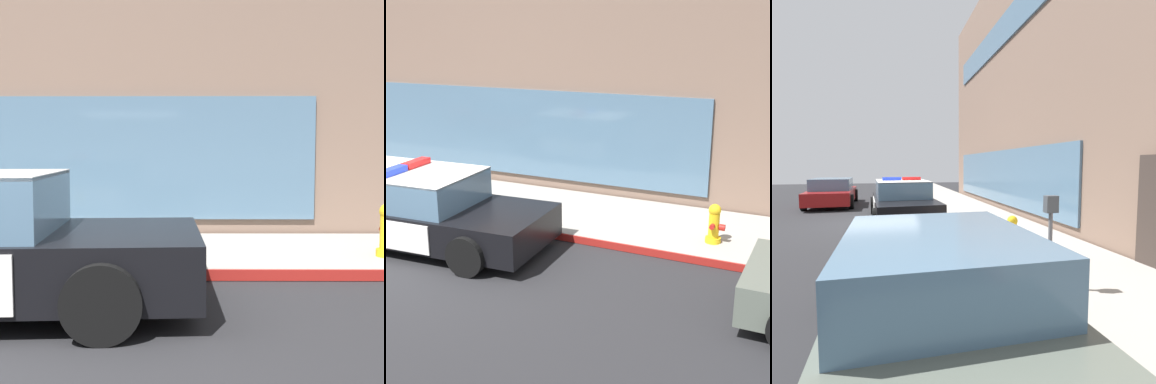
% 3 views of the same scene
% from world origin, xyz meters
% --- Properties ---
extents(ground, '(48.00, 48.00, 0.00)m').
position_xyz_m(ground, '(0.00, 0.00, 0.00)').
color(ground, '#262628').
extents(sidewalk, '(48.00, 2.69, 0.15)m').
position_xyz_m(sidewalk, '(0.00, 3.40, 0.07)').
color(sidewalk, '#A39E93').
rests_on(sidewalk, ground).
extents(curb_red_paint, '(28.80, 0.04, 0.14)m').
position_xyz_m(curb_red_paint, '(0.00, 2.04, 0.08)').
color(curb_red_paint, maroon).
rests_on(curb_red_paint, ground).
extents(police_cruiser, '(5.19, 2.36, 1.49)m').
position_xyz_m(police_cruiser, '(-0.87, 0.82, 0.68)').
color(police_cruiser, black).
rests_on(police_cruiser, ground).
extents(fire_hydrant, '(0.34, 0.39, 0.73)m').
position_xyz_m(fire_hydrant, '(4.31, 2.81, 0.50)').
color(fire_hydrant, gold).
rests_on(fire_hydrant, sidewalk).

